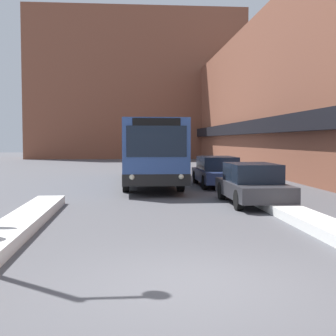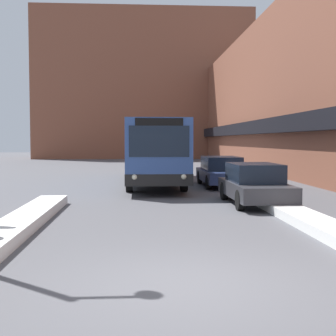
{
  "view_description": "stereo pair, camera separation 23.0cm",
  "coord_description": "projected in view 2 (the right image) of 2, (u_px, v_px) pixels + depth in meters",
  "views": [
    {
      "loc": [
        -0.96,
        -6.85,
        2.16
      ],
      "look_at": [
        0.05,
        5.28,
        1.44
      ],
      "focal_mm": 50.0,
      "sensor_mm": 36.0,
      "label": 1
    },
    {
      "loc": [
        -0.74,
        -6.87,
        2.16
      ],
      "look_at": [
        0.05,
        5.28,
        1.44
      ],
      "focal_mm": 50.0,
      "sensor_mm": 36.0,
      "label": 2
    }
  ],
  "objects": [
    {
      "name": "city_bus",
      "position": [
        154.0,
        150.0,
        23.41
      ],
      "size": [
        2.57,
        12.53,
        3.02
      ],
      "color": "#335193",
      "rests_on": "ground_plane"
    },
    {
      "name": "snow_bank_left",
      "position": [
        13.0,
        228.0,
        10.74
      ],
      "size": [
        0.9,
        10.56,
        0.28
      ],
      "color": "silver",
      "rests_on": "ground_plane"
    },
    {
      "name": "parked_car_front",
      "position": [
        255.0,
        184.0,
        15.77
      ],
      "size": [
        1.79,
        4.26,
        1.38
      ],
      "color": "#38383D",
      "rests_on": "ground_plane"
    },
    {
      "name": "parked_car_middle",
      "position": [
        221.0,
        171.0,
        22.05
      ],
      "size": [
        1.87,
        4.63,
        1.4
      ],
      "color": "navy",
      "rests_on": "ground_plane"
    },
    {
      "name": "building_row_right",
      "position": [
        298.0,
        94.0,
        31.26
      ],
      "size": [
        5.5,
        60.0,
        10.55
      ],
      "color": "brown",
      "rests_on": "ground_plane"
    },
    {
      "name": "building_backdrop_far",
      "position": [
        143.0,
        87.0,
        57.81
      ],
      "size": [
        26.0,
        8.0,
        17.67
      ],
      "color": "brown",
      "rests_on": "ground_plane"
    },
    {
      "name": "ground_plane",
      "position": [
        187.0,
        284.0,
        7.02
      ],
      "size": [
        160.0,
        160.0,
        0.0
      ],
      "primitive_type": "plane",
      "color": "#515156"
    },
    {
      "name": "snow_bank_right",
      "position": [
        323.0,
        227.0,
        10.98
      ],
      "size": [
        0.9,
        8.94,
        0.26
      ],
      "color": "silver",
      "rests_on": "ground_plane"
    }
  ]
}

